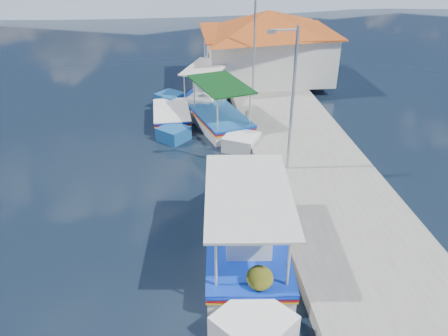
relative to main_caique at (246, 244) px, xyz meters
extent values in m
plane|color=black|center=(-2.01, 3.05, -0.57)|extent=(160.00, 160.00, 0.00)
cube|color=#9A9890|center=(3.89, 9.05, -0.32)|extent=(5.00, 44.00, 0.50)
cylinder|color=#A5A8AD|center=(1.79, 0.05, 0.08)|extent=(0.20, 0.20, 0.30)
cylinder|color=#A5A8AD|center=(1.79, 5.05, 0.08)|extent=(0.20, 0.20, 0.30)
cylinder|color=#A5A8AD|center=(1.79, 11.05, 0.08)|extent=(0.20, 0.20, 0.30)
cylinder|color=#A5A8AD|center=(1.79, 17.05, 0.08)|extent=(0.20, 0.20, 0.30)
cube|color=white|center=(0.01, -0.09, -0.32)|extent=(2.96, 5.14, 1.08)
cube|color=white|center=(-0.31, 3.16, -0.18)|extent=(2.53, 2.53, 1.19)
cube|color=white|center=(0.31, -3.23, -0.32)|extent=(2.46, 2.46, 1.02)
cube|color=#0E31B7|center=(0.01, -0.09, 0.18)|extent=(3.04, 5.29, 0.07)
cube|color=#B10F12|center=(0.01, -0.09, 0.09)|extent=(3.04, 5.29, 0.06)
cube|color=yellow|center=(0.01, -0.09, 0.01)|extent=(3.04, 5.29, 0.05)
cube|color=#0E31B7|center=(0.01, -0.09, 0.26)|extent=(3.06, 5.25, 0.06)
cube|color=brown|center=(0.01, -0.09, 0.23)|extent=(2.75, 5.02, 0.06)
cube|color=white|center=(0.04, -0.43, 0.85)|extent=(1.51, 1.60, 1.25)
cube|color=silver|center=(0.04, -0.43, 1.50)|extent=(1.64, 1.72, 0.07)
cylinder|color=beige|center=(-1.19, 1.87, 1.14)|extent=(0.08, 0.08, 1.81)
cylinder|color=beige|center=(0.80, 2.06, 1.14)|extent=(0.08, 0.08, 1.81)
cylinder|color=beige|center=(-0.79, -2.24, 1.14)|extent=(0.08, 0.08, 1.81)
cylinder|color=beige|center=(1.20, -2.05, 1.14)|extent=(0.08, 0.08, 1.81)
cube|color=silver|center=(0.01, -0.09, 2.04)|extent=(3.08, 5.15, 0.08)
ellipsoid|color=#464913|center=(-0.60, 1.45, 0.55)|extent=(0.86, 0.95, 0.65)
ellipsoid|color=#464913|center=(0.14, 2.09, 0.50)|extent=(0.73, 0.80, 0.54)
ellipsoid|color=#464913|center=(0.43, -2.10, 0.52)|extent=(0.77, 0.85, 0.58)
sphere|color=#EE5E07|center=(1.07, 0.70, 1.08)|extent=(0.45, 0.45, 0.45)
cube|color=white|center=(0.28, 10.67, -0.33)|extent=(3.25, 4.52, 1.04)
cube|color=white|center=(1.06, 13.29, -0.19)|extent=(2.13, 2.13, 1.15)
cube|color=white|center=(-0.47, 8.13, -0.33)|extent=(2.08, 2.08, 0.98)
cube|color=#0E31B7|center=(0.28, 10.67, 0.16)|extent=(3.35, 4.66, 0.07)
cube|color=#B10F12|center=(0.28, 10.67, 0.07)|extent=(3.35, 4.66, 0.05)
cube|color=yellow|center=(0.28, 10.67, -0.01)|extent=(3.35, 4.66, 0.04)
cube|color=#185193|center=(0.28, 10.67, 0.23)|extent=(3.36, 4.62, 0.05)
cube|color=brown|center=(0.28, 10.67, 0.20)|extent=(3.06, 4.39, 0.05)
cylinder|color=beige|center=(-0.07, 12.55, 1.07)|extent=(0.08, 0.08, 1.75)
cylinder|color=beige|center=(1.60, 12.06, 1.07)|extent=(0.08, 0.08, 1.75)
cylinder|color=beige|center=(-1.04, 9.28, 1.07)|extent=(0.08, 0.08, 1.75)
cylinder|color=beige|center=(0.63, 8.78, 1.07)|extent=(0.08, 0.08, 1.75)
cube|color=#0B3A14|center=(0.28, 10.67, 1.95)|extent=(3.36, 4.55, 0.08)
cube|color=#185193|center=(-2.34, 11.82, -0.34)|extent=(1.99, 3.61, 0.99)
cube|color=#185193|center=(-2.26, 14.19, -0.21)|extent=(1.91, 1.91, 1.09)
cube|color=#185193|center=(-2.42, 9.52, -0.34)|extent=(1.85, 1.85, 0.94)
cube|color=#0E31B7|center=(-2.34, 11.82, 0.12)|extent=(2.05, 3.72, 0.06)
cube|color=#B10F12|center=(-2.34, 11.82, 0.04)|extent=(2.05, 3.72, 0.05)
cube|color=yellow|center=(-2.34, 11.82, -0.03)|extent=(2.05, 3.72, 0.04)
cube|color=white|center=(-2.34, 11.82, 0.19)|extent=(2.07, 3.68, 0.05)
cube|color=brown|center=(-2.34, 11.82, 0.16)|extent=(1.84, 3.53, 0.05)
cube|color=white|center=(-0.14, 14.74, -0.35)|extent=(3.38, 4.40, 0.92)
cube|color=white|center=(-1.14, 17.15, -0.24)|extent=(1.92, 1.92, 1.02)
cube|color=white|center=(0.82, 12.40, -0.35)|extent=(1.87, 1.87, 0.87)
cube|color=#0E31B7|center=(-0.14, 14.74, 0.08)|extent=(3.48, 4.53, 0.06)
cube|color=#B10F12|center=(-0.14, 14.74, 0.00)|extent=(3.48, 4.53, 0.05)
cube|color=yellow|center=(-0.14, 14.74, -0.07)|extent=(3.48, 4.53, 0.04)
cube|color=#0E31B7|center=(-0.14, 14.74, 0.14)|extent=(3.48, 4.50, 0.05)
cube|color=brown|center=(-0.14, 14.74, 0.11)|extent=(3.20, 4.26, 0.05)
cube|color=white|center=(-0.03, 14.47, 0.65)|extent=(1.52, 1.60, 1.07)
cube|color=silver|center=(-0.03, 14.47, 1.20)|extent=(1.65, 1.72, 0.06)
cylinder|color=beige|center=(-1.53, 15.95, 0.89)|extent=(0.07, 0.07, 1.55)
cylinder|color=beige|center=(-0.02, 16.57, 0.89)|extent=(0.07, 0.07, 1.55)
cylinder|color=beige|center=(-0.27, 12.91, 0.89)|extent=(0.07, 0.07, 1.55)
cylinder|color=beige|center=(1.24, 13.53, 0.89)|extent=(0.07, 0.07, 1.55)
cube|color=silver|center=(-0.14, 14.74, 1.67)|extent=(3.47, 4.44, 0.07)
cube|color=white|center=(4.19, 18.05, 1.43)|extent=(8.00, 6.00, 3.00)
cube|color=#AC3F17|center=(4.19, 18.05, 2.98)|extent=(8.64, 6.48, 0.10)
pyramid|color=#AC3F17|center=(4.19, 18.05, 3.63)|extent=(10.49, 10.49, 1.40)
cube|color=brown|center=(0.21, 17.05, 0.93)|extent=(0.06, 1.00, 2.00)
cube|color=#0E31B7|center=(0.21, 19.55, 1.53)|extent=(0.06, 1.20, 0.90)
cylinder|color=#A5A8AD|center=(2.59, 5.05, 2.93)|extent=(0.12, 0.12, 6.00)
cylinder|color=#A5A8AD|center=(2.09, 5.05, 5.78)|extent=(1.00, 0.08, 0.08)
cube|color=#A5A8AD|center=(1.59, 5.05, 5.73)|extent=(0.30, 0.14, 0.14)
cylinder|color=#A5A8AD|center=(2.59, 14.05, 2.93)|extent=(0.12, 0.12, 6.00)
camera|label=1|loc=(-2.01, -11.38, 9.22)|focal=35.65mm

